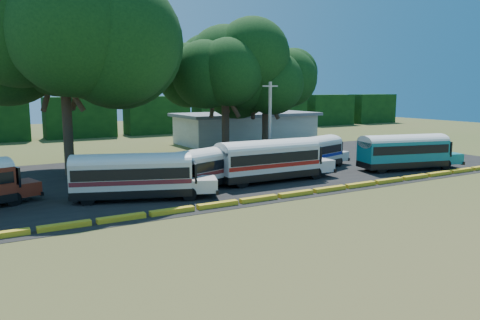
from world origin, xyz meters
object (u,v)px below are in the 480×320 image
tree_west (62,29)px  bus_cream_west (135,174)px  bus_white_red (270,158)px  bus_teal (405,150)px

tree_west → bus_cream_west: bearing=-80.0°
bus_cream_west → tree_west: bearing=120.1°
tree_west → bus_white_red: bearing=-40.0°
bus_cream_west → bus_white_red: (10.98, 0.60, 0.13)m
tree_west → bus_teal: bearing=-25.5°
bus_white_red → bus_teal: bearing=-6.2°
bus_white_red → bus_cream_west: bearing=-175.9°
bus_cream_west → tree_west: 15.57m
bus_white_red → tree_west: 19.78m
bus_teal → tree_west: 30.97m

